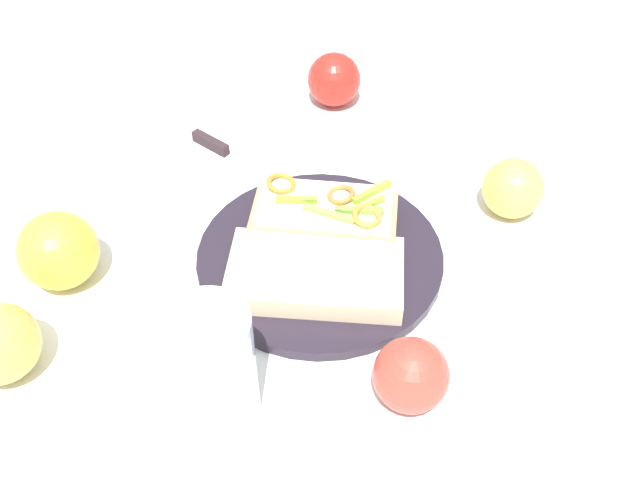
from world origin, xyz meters
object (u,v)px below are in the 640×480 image
apple_2 (58,251)px  drinking_glass (213,368)px  apple_1 (513,188)px  sandwich (326,214)px  apple_3 (411,375)px  apple_5 (334,80)px  knife (203,140)px  plate (320,257)px  bread_slice_side (315,275)px

apple_2 → drinking_glass: drinking_glass is taller
drinking_glass → apple_1: bearing=64.4°
sandwich → apple_3: size_ratio=2.53×
apple_5 → apple_3: bearing=-58.8°
sandwich → knife: sandwich is taller
apple_2 → knife: 0.27m
knife → apple_3: bearing=160.0°
knife → apple_2: bearing=101.9°
plate → drinking_glass: (-0.01, -0.21, 0.06)m
sandwich → apple_3: apple_3 is taller
drinking_glass → apple_3: bearing=28.1°
apple_1 → apple_3: size_ratio=1.00×
apple_2 → apple_3: bearing=1.0°
apple_5 → drinking_glass: size_ratio=0.57×
apple_1 → drinking_glass: drinking_glass is taller
apple_5 → knife: 0.20m
apple_3 → apple_1: bearing=85.1°
apple_1 → knife: apple_1 is taller
plate → knife: bearing=149.6°
sandwich → knife: bearing=139.7°
plate → knife: (-0.22, 0.13, -0.00)m
plate → apple_3: size_ratio=3.85×
apple_3 → apple_5: (-0.25, 0.41, 0.00)m
bread_slice_side → knife: bearing=125.0°
drinking_glass → apple_5: bearing=101.1°
plate → apple_2: (-0.24, -0.13, 0.04)m
sandwich → bread_slice_side: 0.09m
apple_5 → drinking_glass: bearing=-78.9°
bread_slice_side → apple_1: apple_1 is taller
apple_3 → drinking_glass: 0.18m
bread_slice_side → apple_1: size_ratio=2.58×
drinking_glass → knife: (-0.22, 0.34, -0.06)m
apple_1 → drinking_glass: bearing=-115.6°
apple_3 → knife: bearing=145.1°
bread_slice_side → apple_2: size_ratio=2.17×
sandwich → apple_2: (-0.23, -0.17, 0.01)m
plate → apple_5: 0.31m
drinking_glass → knife: drinking_glass is taller
apple_3 → apple_5: bearing=121.2°
sandwich → bread_slice_side: size_ratio=0.98×
apple_1 → apple_5: 0.30m
apple_2 → bread_slice_side: bearing=19.9°
apple_5 → knife: (-0.12, -0.16, -0.03)m
plate → apple_1: 0.24m
bread_slice_side → knife: (-0.24, 0.17, -0.02)m
apple_1 → drinking_glass: size_ratio=0.54×
bread_slice_side → apple_2: 0.27m
sandwich → apple_3: bearing=-64.2°
apple_2 → knife: (0.01, 0.26, -0.04)m
bread_slice_side → apple_3: 0.16m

